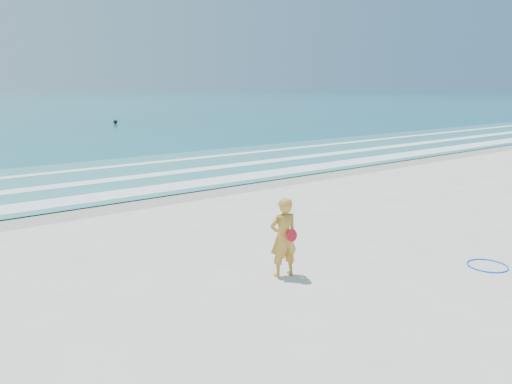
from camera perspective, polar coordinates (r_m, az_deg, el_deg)
ground at (r=12.15m, az=12.29°, el=-7.73°), size 400.00×400.00×0.00m
wet_sand at (r=18.98m, az=-8.74°, el=-0.31°), size 400.00×2.40×0.00m
shallow at (r=23.41m, az=-14.63°, el=1.93°), size 400.00×10.00×0.01m
foam_near at (r=20.10m, az=-10.52°, el=0.48°), size 400.00×1.40×0.01m
foam_mid at (r=22.69m, az=-13.84°, el=1.67°), size 400.00×0.90×0.01m
foam_far at (r=25.71m, az=-16.80°, el=2.72°), size 400.00×0.60×0.01m
hoop at (r=12.71m, az=24.94°, el=-7.64°), size 1.12×1.12×0.03m
buoy at (r=53.67m, az=-15.78°, el=7.74°), size 0.41×0.41×0.41m
woman at (r=10.75m, az=3.16°, el=-5.20°), size 0.71×0.53×1.74m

